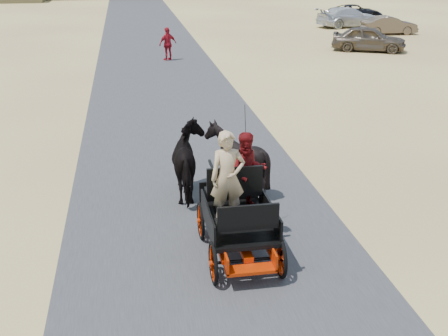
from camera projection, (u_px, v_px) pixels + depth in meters
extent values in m
plane|color=tan|center=(219.00, 271.00, 10.45)|extent=(140.00, 140.00, 0.00)
cube|color=#38383A|center=(219.00, 271.00, 10.45)|extent=(6.00, 140.00, 0.01)
imported|color=black|center=(191.00, 162.00, 13.39)|extent=(0.91, 2.01, 1.70)
imported|color=black|center=(237.00, 159.00, 13.56)|extent=(1.37, 1.54, 1.70)
imported|color=tan|center=(228.00, 178.00, 10.46)|extent=(0.66, 0.43, 1.80)
imported|color=#660C0F|center=(248.00, 171.00, 11.08)|extent=(0.77, 0.60, 1.58)
imported|color=maroon|center=(168.00, 44.00, 29.57)|extent=(1.09, 0.81, 1.73)
imported|color=brown|center=(369.00, 39.00, 32.26)|extent=(4.47, 3.25, 1.42)
imported|color=brown|center=(389.00, 25.00, 38.51)|extent=(3.77, 1.43, 1.23)
imported|color=silver|center=(348.00, 17.00, 42.10)|extent=(5.27, 3.02, 1.44)
imported|color=black|center=(356.00, 12.00, 46.32)|extent=(4.58, 2.51, 1.22)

